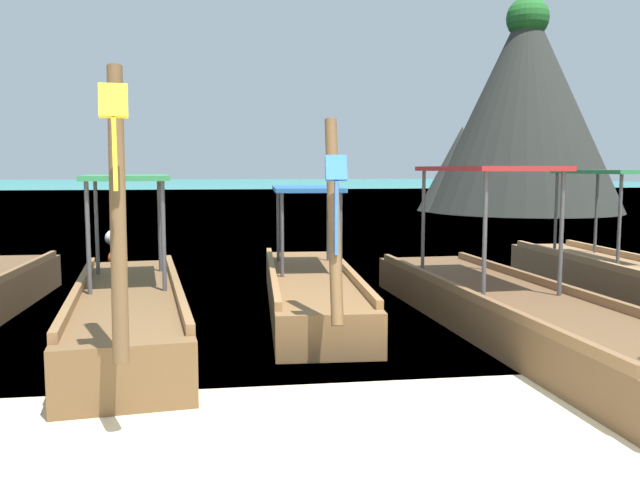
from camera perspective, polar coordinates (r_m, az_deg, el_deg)
name	(u,v)px	position (r m, az deg, el deg)	size (l,w,h in m)	color
ground	(384,439)	(5.11, 5.49, -16.53)	(120.00, 120.00, 0.00)	beige
sea_water	(236,189)	(65.94, -7.16, 4.35)	(120.00, 120.00, 0.00)	teal
longtail_boat_yellow_ribbon	(129,309)	(8.10, -15.97, -5.63)	(1.77, 5.65, 2.77)	brown
longtail_boat_blue_ribbon	(311,287)	(9.35, -0.79, -4.05)	(1.38, 5.73, 2.47)	brown
longtail_boat_red_ribbon	(514,308)	(8.35, 16.17, -5.56)	(1.70, 7.29, 2.25)	brown
longtail_boat_violet_ribbon	(634,280)	(10.95, 25.16, -3.07)	(1.07, 6.84, 2.45)	olive
karst_rock	(520,110)	(32.19, 16.65, 10.58)	(9.04, 8.83, 9.62)	#2D302B
mooring_buoy_near	(118,258)	(13.87, -16.83, -1.50)	(0.38, 0.38, 0.38)	#EA5119
mooring_buoy_far	(113,238)	(17.85, -17.20, 0.18)	(0.41, 0.41, 0.41)	white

